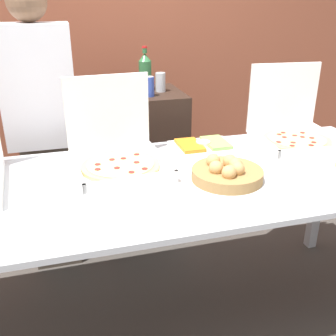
# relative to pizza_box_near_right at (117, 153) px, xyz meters

# --- Properties ---
(ground_plane) EXTENTS (16.00, 16.00, 0.00)m
(ground_plane) POSITION_rel_pizza_box_near_right_xyz_m (0.20, -0.18, -0.94)
(ground_plane) COLOR #423D38
(brick_wall_behind) EXTENTS (10.00, 0.06, 2.80)m
(brick_wall_behind) POSITION_rel_pizza_box_near_right_xyz_m (0.20, 1.52, 0.46)
(brick_wall_behind) COLOR #9E5138
(brick_wall_behind) RESTS_ON ground_plane
(buffet_table) EXTENTS (2.44, 0.95, 0.87)m
(buffet_table) POSITION_rel_pizza_box_near_right_xyz_m (0.20, -0.18, -0.16)
(buffet_table) COLOR silver
(buffet_table) RESTS_ON ground_plane
(pizza_box_near_right) EXTENTS (0.45, 0.47, 0.42)m
(pizza_box_near_right) POSITION_rel_pizza_box_near_right_xyz_m (0.00, 0.00, 0.00)
(pizza_box_near_right) COLOR white
(pizza_box_near_right) RESTS_ON buffet_table
(pizza_box_far_right) EXTENTS (0.45, 0.47, 0.42)m
(pizza_box_far_right) POSITION_rel_pizza_box_near_right_xyz_m (1.01, 0.09, -0.00)
(pizza_box_far_right) COLOR white
(pizza_box_far_right) RESTS_ON buffet_table
(veggie_tray) EXTENTS (0.33, 0.25, 0.05)m
(veggie_tray) POSITION_rel_pizza_box_near_right_xyz_m (0.47, 0.10, -0.05)
(veggie_tray) COLOR white
(veggie_tray) RESTS_ON buffet_table
(bread_basket) EXTENTS (0.32, 0.32, 0.10)m
(bread_basket) POSITION_rel_pizza_box_near_right_xyz_m (0.45, -0.27, -0.04)
(bread_basket) COLOR #9E7542
(bread_basket) RESTS_ON buffet_table
(sideboard_podium) EXTENTS (0.58, 0.49, 1.05)m
(sideboard_podium) POSITION_rel_pizza_box_near_right_xyz_m (0.26, 0.77, -0.42)
(sideboard_podium) COLOR black
(sideboard_podium) RESTS_ON ground_plane
(soda_bottle) EXTENTS (0.08, 0.08, 0.29)m
(soda_bottle) POSITION_rel_pizza_box_near_right_xyz_m (0.33, 0.83, 0.23)
(soda_bottle) COLOR #2D6638
(soda_bottle) RESTS_ON sideboard_podium
(soda_can_silver) EXTENTS (0.07, 0.07, 0.12)m
(soda_can_silver) POSITION_rel_pizza_box_near_right_xyz_m (0.41, 0.77, 0.17)
(soda_can_silver) COLOR silver
(soda_can_silver) RESTS_ON sideboard_podium
(soda_can_colored) EXTENTS (0.07, 0.07, 0.12)m
(soda_can_colored) POSITION_rel_pizza_box_near_right_xyz_m (0.31, 0.65, 0.17)
(soda_can_colored) COLOR #334CB2
(soda_can_colored) RESTS_ON sideboard_podium
(person_guest_plaid) EXTENTS (0.40, 0.22, 1.71)m
(person_guest_plaid) POSITION_rel_pizza_box_near_right_xyz_m (-0.35, 0.58, -0.04)
(person_guest_plaid) COLOR #473D33
(person_guest_plaid) RESTS_ON ground_plane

